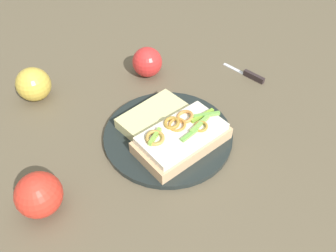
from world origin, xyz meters
TOP-DOWN VIEW (x-y plane):
  - ground_plane at (0.00, 0.00)m, footprint 2.00×2.00m
  - plate at (0.00, 0.00)m, footprint 0.26×0.26m
  - sandwich at (0.03, 0.02)m, footprint 0.18×0.20m
  - bread_slice_side at (-0.03, -0.02)m, footprint 0.16×0.17m
  - apple_0 at (0.14, -0.22)m, footprint 0.10×0.10m
  - apple_1 at (-0.22, -0.03)m, footprint 0.10×0.10m
  - apple_2 at (-0.15, -0.29)m, footprint 0.08×0.08m
  - knife at (-0.18, 0.22)m, footprint 0.10×0.08m

SIDE VIEW (x-z plane):
  - ground_plane at x=0.00m, z-range 0.00..0.00m
  - plate at x=0.00m, z-range 0.00..0.01m
  - knife at x=-0.18m, z-range 0.00..0.01m
  - bread_slice_side at x=-0.03m, z-range 0.01..0.03m
  - sandwich at x=0.03m, z-range 0.01..0.06m
  - apple_1 at x=-0.22m, z-range 0.00..0.07m
  - apple_2 at x=-0.15m, z-range 0.00..0.08m
  - apple_0 at x=0.14m, z-range 0.00..0.08m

